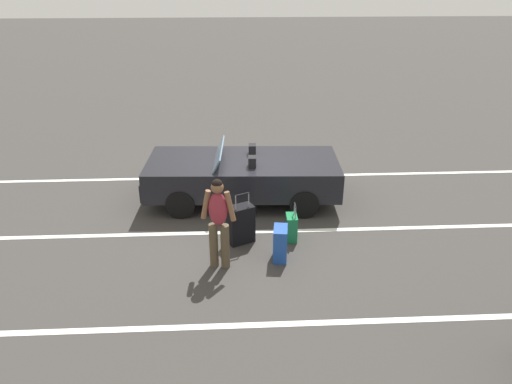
# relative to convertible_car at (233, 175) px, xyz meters

# --- Properties ---
(ground_plane) EXTENTS (80.00, 80.00, 0.00)m
(ground_plane) POSITION_rel_convertible_car_xyz_m (-0.21, 0.01, -0.59)
(ground_plane) COLOR #383533
(lot_line_near) EXTENTS (18.00, 0.12, 0.01)m
(lot_line_near) POSITION_rel_convertible_car_xyz_m (-0.21, -1.23, -0.59)
(lot_line_near) COLOR silver
(lot_line_near) RESTS_ON ground_plane
(lot_line_mid) EXTENTS (18.00, 0.12, 0.01)m
(lot_line_mid) POSITION_rel_convertible_car_xyz_m (-0.21, 1.47, -0.59)
(lot_line_mid) COLOR silver
(lot_line_mid) RESTS_ON ground_plane
(lot_line_far) EXTENTS (18.00, 0.12, 0.01)m
(lot_line_far) POSITION_rel_convertible_car_xyz_m (-0.21, 4.17, -0.59)
(lot_line_far) COLOR silver
(lot_line_far) RESTS_ON ground_plane
(convertible_car) EXTENTS (4.21, 1.98, 1.24)m
(convertible_car) POSITION_rel_convertible_car_xyz_m (0.00, 0.00, 0.00)
(convertible_car) COLOR black
(convertible_car) RESTS_ON ground_plane
(suitcase_large_black) EXTENTS (0.55, 0.46, 1.04)m
(suitcase_large_black) POSITION_rel_convertible_car_xyz_m (-0.12, 1.81, -0.22)
(suitcase_large_black) COLOR black
(suitcase_large_black) RESTS_ON ground_plane
(suitcase_medium_bright) EXTENTS (0.29, 0.43, 0.62)m
(suitcase_medium_bright) POSITION_rel_convertible_car_xyz_m (-0.80, 2.43, -0.28)
(suitcase_medium_bright) COLOR #1E479E
(suitcase_medium_bright) RESTS_ON ground_plane
(suitcase_small_carryon) EXTENTS (0.20, 0.34, 0.74)m
(suitcase_small_carryon) POSITION_rel_convertible_car_xyz_m (-1.08, 1.77, -0.34)
(suitcase_small_carryon) COLOR #19723F
(suitcase_small_carryon) RESTS_ON ground_plane
(traveler_person) EXTENTS (0.61, 0.28, 1.65)m
(traveler_person) POSITION_rel_convertible_car_xyz_m (0.26, 2.62, 0.34)
(traveler_person) COLOR #4C3F2D
(traveler_person) RESTS_ON ground_plane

